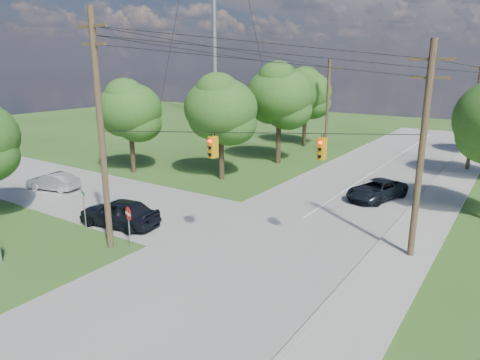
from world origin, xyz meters
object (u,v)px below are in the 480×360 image
Objects in this scene: pole_sw at (101,130)px; do_not_enter_sign at (128,218)px; pole_north_e at (475,114)px; car_main_north at (377,190)px; pole_north_w at (328,106)px; car_cross_dark at (119,212)px; car_cross_silver at (53,181)px; pole_ne at (422,150)px.

pole_sw is 4.71m from do_not_enter_sign.
pole_sw is at bearing -114.52° from pole_north_e.
car_main_north is (9.21, 16.13, -5.49)m from pole_sw.
pole_north_w reaches higher than car_cross_dark.
car_cross_dark is at bearing -93.16° from pole_north_w.
car_cross_silver is at bearing -135.75° from pole_north_e.
pole_sw reaches higher than do_not_enter_sign.
pole_sw is 2.93× the size of car_cross_silver.
car_cross_silver is at bearing 159.10° from pole_sw.
car_cross_dark is 1.22× the size of car_cross_silver.
pole_north_e reaches higher than car_cross_dark.
pole_north_w is at bearing 122.29° from pole_ne.
pole_north_e and pole_north_w have the same top height.
pole_ne is 1.05× the size of pole_north_e.
pole_ne is at bearing 29.38° from pole_sw.
pole_sw is 14.11m from car_cross_silver.
do_not_enter_sign reaches higher than car_main_north.
car_main_north is (21.34, 11.50, 0.03)m from car_cross_silver.
pole_ne is 2.07× the size of car_main_north.
pole_north_w is at bearing 112.81° from do_not_enter_sign.
car_cross_silver is (-12.13, 4.63, -5.52)m from pole_sw.
pole_north_w is 27.94m from car_cross_silver.
pole_north_e is at bearing 65.48° from pole_sw.
pole_sw is 19.37m from car_main_north.
pole_north_e is 31.83m from do_not_enter_sign.
car_cross_dark reaches higher than car_main_north.
pole_ne is 2.10× the size of car_cross_dark.
car_cross_silver is at bearing -115.16° from pole_north_w.
pole_ne reaches higher than pole_north_e.
car_main_north is at bearing -54.48° from pole_north_w.
pole_sw is 32.55m from pole_north_e.
pole_ne is 4.71× the size of do_not_enter_sign.
pole_north_e is 2.00× the size of car_cross_dark.
do_not_enter_sign is (0.85, 0.60, -4.59)m from pole_sw.
car_main_north is at bearing 60.27° from pole_sw.
pole_north_e is 1.00× the size of pole_north_w.
car_cross_dark is (-1.91, 2.30, -5.34)m from pole_sw.
pole_ne reaches higher than car_cross_dark.
pole_sw is 1.20× the size of pole_north_w.
car_cross_dark is 0.98× the size of car_main_north.
pole_ne is 26.03m from pole_north_w.
do_not_enter_sign is at bearing 34.98° from pole_sw.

